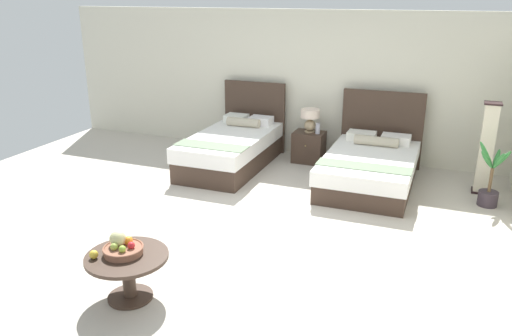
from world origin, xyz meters
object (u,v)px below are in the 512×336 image
coffee_table (128,267)px  fruit_bowl (122,247)px  nightstand (309,147)px  potted_palm (490,186)px  bed_near_window (232,148)px  table_lamp (310,118)px  loose_apple (94,255)px  bed_near_corner (371,166)px  floor_lamp_corner (486,149)px  vase (318,128)px

coffee_table → fruit_bowl: fruit_bowl is taller
nightstand → potted_palm: bearing=-18.0°
bed_near_window → table_lamp: 1.41m
loose_apple → potted_palm: 5.22m
bed_near_corner → table_lamp: size_ratio=5.41×
floor_lamp_corner → bed_near_window: bearing=-175.9°
floor_lamp_corner → potted_palm: bearing=-80.6°
table_lamp → coffee_table: bearing=-95.1°
coffee_table → loose_apple: 0.34m
nightstand → coffee_table: size_ratio=0.68×
bed_near_window → loose_apple: 4.13m
table_lamp → floor_lamp_corner: 2.78m
fruit_bowl → floor_lamp_corner: bearing=52.6°
loose_apple → table_lamp: bearing=82.3°
table_lamp → potted_palm: 3.02m
floor_lamp_corner → potted_palm: size_ratio=1.51×
nightstand → table_lamp: (0.00, 0.02, 0.51)m
table_lamp → fruit_bowl: 4.66m
bed_near_window → floor_lamp_corner: (3.86, 0.28, 0.35)m
table_lamp → potted_palm: bearing=-18.3°
bed_near_window → table_lamp: (1.12, 0.72, 0.46)m
bed_near_corner → fruit_bowl: bed_near_corner is taller
bed_near_window → vase: size_ratio=12.15×
bed_near_window → nightstand: (1.12, 0.70, -0.06)m
loose_apple → nightstand: bearing=82.3°
fruit_bowl → vase: bearing=82.2°
table_lamp → fruit_bowl: size_ratio=1.04×
bed_near_corner → nightstand: bed_near_corner is taller
bed_near_corner → nightstand: 1.36m
bed_near_window → nightstand: bearing=31.8°
bed_near_window → bed_near_corner: (2.30, 0.01, -0.03)m
bed_near_corner → nightstand: (-1.17, 0.68, -0.02)m
table_lamp → floor_lamp_corner: bearing=-9.1°
bed_near_corner → bed_near_window: bearing=-179.7°
floor_lamp_corner → nightstand: bearing=171.3°
fruit_bowl → loose_apple: 0.26m
coffee_table → potted_palm: bearing=49.0°
potted_palm → bed_near_window: bearing=176.8°
fruit_bowl → coffee_table: bearing=-19.8°
bed_near_corner → floor_lamp_corner: (1.57, 0.27, 0.38)m
coffee_table → bed_near_corner: bearing=68.1°
bed_near_window → floor_lamp_corner: bearing=4.1°
nightstand → loose_apple: size_ratio=6.39×
bed_near_corner → nightstand: size_ratio=4.04×
loose_apple → floor_lamp_corner: (3.39, 4.38, 0.17)m
coffee_table → potted_palm: size_ratio=0.88×
vase → floor_lamp_corner: bearing=-8.3°
vase → coffee_table: (-0.57, -4.59, -0.28)m
nightstand → table_lamp: bearing=90.0°
bed_near_window → loose_apple: bearing=-83.5°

